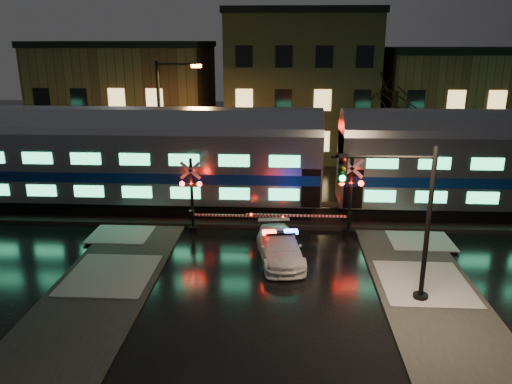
{
  "coord_description": "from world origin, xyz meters",
  "views": [
    {
      "loc": [
        0.71,
        -21.65,
        9.58
      ],
      "look_at": [
        -0.67,
        2.5,
        2.2
      ],
      "focal_mm": 35.0,
      "sensor_mm": 36.0,
      "label": 1
    }
  ],
  "objects_px": {
    "traffic_light": "(402,222)",
    "streetlight": "(164,119)",
    "police_car": "(280,247)",
    "crossing_signal_left": "(199,203)",
    "crossing_signal_right": "(343,204)"
  },
  "relations": [
    {
      "from": "police_car",
      "to": "crossing_signal_left",
      "type": "bearing_deg",
      "value": 133.71
    },
    {
      "from": "traffic_light",
      "to": "streetlight",
      "type": "distance_m",
      "value": 17.89
    },
    {
      "from": "streetlight",
      "to": "crossing_signal_right",
      "type": "bearing_deg",
      "value": -32.55
    },
    {
      "from": "traffic_light",
      "to": "streetlight",
      "type": "xyz_separation_m",
      "value": [
        -11.84,
        13.31,
        1.63
      ]
    },
    {
      "from": "police_car",
      "to": "crossing_signal_left",
      "type": "xyz_separation_m",
      "value": [
        -4.19,
        3.18,
        0.96
      ]
    },
    {
      "from": "crossing_signal_right",
      "to": "traffic_light",
      "type": "distance_m",
      "value": 6.92
    },
    {
      "from": "crossing_signal_left",
      "to": "streetlight",
      "type": "height_order",
      "value": "streetlight"
    },
    {
      "from": "crossing_signal_left",
      "to": "traffic_light",
      "type": "distance_m",
      "value": 11.01
    },
    {
      "from": "police_car",
      "to": "crossing_signal_right",
      "type": "xyz_separation_m",
      "value": [
        3.11,
        3.19,
        1.07
      ]
    },
    {
      "from": "police_car",
      "to": "traffic_light",
      "type": "xyz_separation_m",
      "value": [
        4.47,
        -3.43,
        2.56
      ]
    },
    {
      "from": "traffic_light",
      "to": "streetlight",
      "type": "relative_size",
      "value": 0.72
    },
    {
      "from": "streetlight",
      "to": "traffic_light",
      "type": "bearing_deg",
      "value": -48.35
    },
    {
      "from": "crossing_signal_right",
      "to": "traffic_light",
      "type": "bearing_deg",
      "value": -78.45
    },
    {
      "from": "traffic_light",
      "to": "police_car",
      "type": "bearing_deg",
      "value": 138.16
    },
    {
      "from": "crossing_signal_right",
      "to": "traffic_light",
      "type": "height_order",
      "value": "traffic_light"
    }
  ]
}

